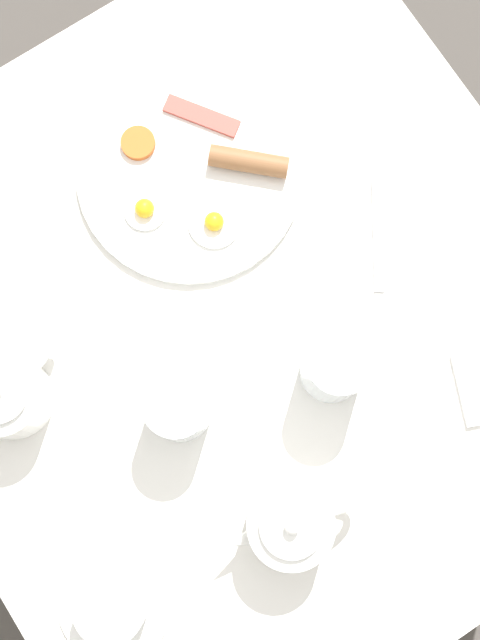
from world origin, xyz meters
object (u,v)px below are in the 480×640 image
at_px(teapot_far, 291,524).
at_px(water_glass_short, 335,367).
at_px(teapot_near, 7,395).
at_px(water_glass_tall, 178,407).
at_px(fork_by_plate, 378,229).
at_px(breakfast_plate, 193,174).
at_px(teacup_with_saucer_left, 113,605).

distance_m(teapot_far, water_glass_short, 0.20).
distance_m(teapot_near, water_glass_tall, 0.22).
height_order(teapot_far, fork_by_plate, teapot_far).
bearing_deg(water_glass_tall, breakfast_plate, 54.73).
bearing_deg(teapot_near, water_glass_tall, 122.66).
bearing_deg(teapot_far, breakfast_plate, -92.23).
distance_m(water_glass_tall, fork_by_plate, 0.36).
bearing_deg(breakfast_plate, water_glass_tall, -125.27).
height_order(teapot_far, water_glass_tall, teapot_far).
xyz_separation_m(water_glass_short, fork_by_plate, (0.16, 0.13, -0.06)).
xyz_separation_m(teapot_far, fork_by_plate, (0.32, 0.26, -0.04)).
bearing_deg(fork_by_plate, teacup_with_saucer_left, -158.24).
height_order(breakfast_plate, teapot_far, teapot_far).
relative_size(teacup_with_saucer_left, fork_by_plate, 0.97).
bearing_deg(water_glass_short, water_glass_tall, 161.48).
xyz_separation_m(breakfast_plate, water_glass_tall, (-0.19, -0.26, 0.04)).
distance_m(breakfast_plate, water_glass_tall, 0.32).
distance_m(water_glass_short, fork_by_plate, 0.21).
bearing_deg(teapot_near, breakfast_plate, 179.81).
bearing_deg(breakfast_plate, fork_by_plate, -49.91).
bearing_deg(teacup_with_saucer_left, water_glass_short, 13.59).
relative_size(teapot_near, water_glass_tall, 1.69).
distance_m(teacup_with_saucer_left, water_glass_tall, 0.25).
bearing_deg(water_glass_tall, teapot_near, 142.85).
height_order(teapot_near, teacup_with_saucer_left, teapot_near).
relative_size(breakfast_plate, fork_by_plate, 2.04).
distance_m(teacup_with_saucer_left, water_glass_short, 0.40).
bearing_deg(fork_by_plate, water_glass_short, -142.05).
bearing_deg(water_glass_short, teacup_with_saucer_left, -166.41).
bearing_deg(water_glass_tall, water_glass_short, -18.52).
bearing_deg(teacup_with_saucer_left, fork_by_plate, 21.76).
bearing_deg(teapot_near, water_glass_short, 131.65).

